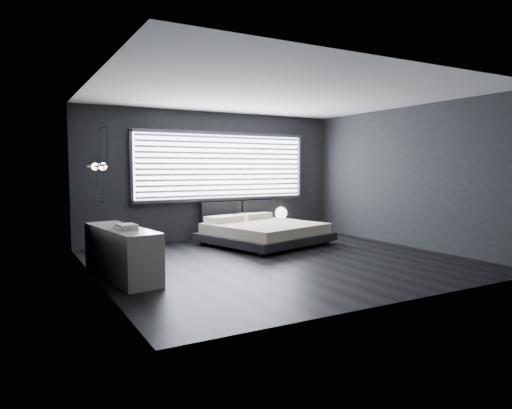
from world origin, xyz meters
TOP-DOWN VIEW (x-y plane):
  - room at (0.00, 0.00)m, footprint 6.04×6.00m
  - window at (0.20, 2.70)m, footprint 4.14×0.09m
  - headboard at (0.60, 2.64)m, footprint 1.96×0.16m
  - sconce_near at (-2.88, 0.05)m, footprint 0.18×0.11m
  - sconce_far at (-2.88, 0.65)m, footprint 0.18×0.11m
  - wall_art_upper at (-2.98, -0.55)m, footprint 0.01×0.48m
  - wall_art_lower at (-2.98, -0.30)m, footprint 0.01×0.48m
  - bed at (0.59, 1.59)m, footprint 2.67×2.60m
  - nightstand at (1.64, 2.50)m, footprint 0.64×0.54m
  - orb_lamp at (1.61, 2.55)m, footprint 0.29×0.29m
  - dresser at (-2.65, 0.06)m, footprint 0.74×1.87m
  - book_stack at (-2.63, -0.16)m, footprint 0.28×0.37m

SIDE VIEW (x-z plane):
  - nightstand at x=1.64m, z-range 0.00..0.36m
  - bed at x=0.59m, z-range -0.02..0.55m
  - dresser at x=-2.65m, z-range 0.00..0.73m
  - orb_lamp at x=1.61m, z-range 0.36..0.66m
  - headboard at x=0.60m, z-range 0.31..0.83m
  - book_stack at x=-2.63m, z-range 0.73..0.80m
  - wall_art_lower at x=-2.98m, z-range 1.14..1.62m
  - room at x=0.00m, z-range 0.00..2.80m
  - sconce_near at x=-2.88m, z-range 1.55..1.66m
  - sconce_far at x=-2.88m, z-range 1.55..1.66m
  - window at x=0.20m, z-range 0.85..2.37m
  - wall_art_upper at x=-2.98m, z-range 1.61..2.09m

